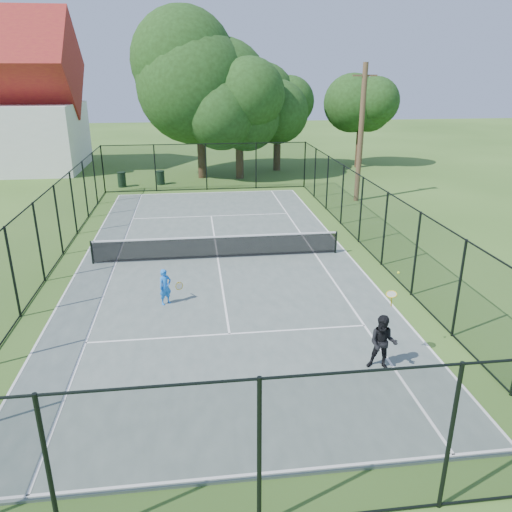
{
  "coord_description": "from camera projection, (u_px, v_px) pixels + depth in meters",
  "views": [
    {
      "loc": [
        -0.86,
        -19.34,
        7.33
      ],
      "look_at": [
        1.22,
        -3.0,
        1.2
      ],
      "focal_mm": 35.0,
      "sensor_mm": 36.0,
      "label": 1
    }
  ],
  "objects": [
    {
      "name": "tennis_court",
      "position": [
        218.0,
        259.0,
        20.62
      ],
      "size": [
        11.0,
        24.0,
        0.06
      ],
      "primitive_type": "cube",
      "color": "#4F5D57",
      "rests_on": "ground"
    },
    {
      "name": "trash_bin_right",
      "position": [
        161.0,
        178.0,
        34.1
      ],
      "size": [
        0.58,
        0.58,
        0.94
      ],
      "color": "black",
      "rests_on": "ground"
    },
    {
      "name": "utility_pole",
      "position": [
        361.0,
        133.0,
        28.67
      ],
      "size": [
        1.4,
        0.3,
        7.79
      ],
      "color": "#4C3823",
      "rests_on": "ground"
    },
    {
      "name": "fence",
      "position": [
        217.0,
        225.0,
        20.11
      ],
      "size": [
        13.1,
        26.1,
        3.0
      ],
      "color": "black",
      "rests_on": "ground"
    },
    {
      "name": "player_blue",
      "position": [
        165.0,
        287.0,
        16.37
      ],
      "size": [
        0.85,
        0.49,
        1.22
      ],
      "color": "blue",
      "rests_on": "tennis_court"
    },
    {
      "name": "ground",
      "position": [
        218.0,
        259.0,
        20.63
      ],
      "size": [
        120.0,
        120.0,
        0.0
      ],
      "primitive_type": "plane",
      "color": "#35591E"
    },
    {
      "name": "tree_near_right",
      "position": [
        278.0,
        108.0,
        37.6
      ],
      "size": [
        5.33,
        5.33,
        7.36
      ],
      "color": "#332114",
      "rests_on": "ground"
    },
    {
      "name": "trash_bin_left",
      "position": [
        122.0,
        179.0,
        33.35
      ],
      "size": [
        0.58,
        0.58,
        1.0
      ],
      "color": "black",
      "rests_on": "ground"
    },
    {
      "name": "tree_near_mid",
      "position": [
        239.0,
        111.0,
        34.64
      ],
      "size": [
        5.82,
        5.82,
        7.61
      ],
      "color": "#332114",
      "rests_on": "ground"
    },
    {
      "name": "tennis_net",
      "position": [
        217.0,
        246.0,
        20.43
      ],
      "size": [
        10.08,
        0.08,
        0.95
      ],
      "color": "black",
      "rests_on": "tennis_court"
    },
    {
      "name": "tree_far_right",
      "position": [
        361.0,
        117.0,
        39.05
      ],
      "size": [
        4.84,
        4.84,
        6.4
      ],
      "color": "#332114",
      "rests_on": "ground"
    },
    {
      "name": "player_black",
      "position": [
        383.0,
        343.0,
        12.7
      ],
      "size": [
        0.95,
        0.99,
        2.48
      ],
      "color": "black",
      "rests_on": "tennis_court"
    },
    {
      "name": "tree_near_left",
      "position": [
        199.0,
        83.0,
        34.18
      ],
      "size": [
        8.14,
        8.14,
        10.61
      ],
      "color": "#332114",
      "rests_on": "ground"
    }
  ]
}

